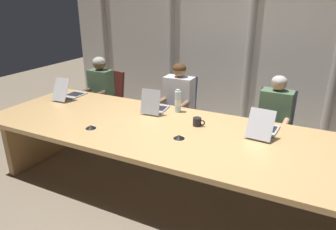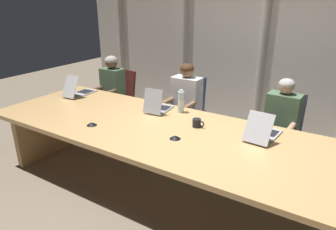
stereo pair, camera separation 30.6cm
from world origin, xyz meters
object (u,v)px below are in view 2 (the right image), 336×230
object	(u,v)px
conference_mic_left_side	(92,124)
water_bottle_primary	(181,102)
office_chair_left_mid	(186,119)
person_center	(279,123)
laptop_center	(263,132)
person_left_mid	(183,102)
coffee_mug_far	(197,123)
laptop_left_mid	(158,106)
office_chair_center	(279,141)
conference_mic_middle	(175,137)
office_chair_left_end	(118,105)
person_left_end	(109,88)
laptop_left_end	(80,91)

from	to	relation	value
conference_mic_left_side	water_bottle_primary	bearing A→B (deg)	54.43
office_chair_left_mid	person_center	bearing A→B (deg)	74.30
water_bottle_primary	conference_mic_left_side	bearing A→B (deg)	-125.57
laptop_center	person_left_mid	size ratio (longest dim) A/B	0.41
coffee_mug_far	person_left_mid	bearing A→B (deg)	127.47
laptop_left_mid	office_chair_center	xyz separation A→B (m)	(1.27, 0.77, -0.44)
water_bottle_primary	coffee_mug_far	distance (m)	0.47
office_chair_left_mid	water_bottle_primary	xyz separation A→B (m)	(0.29, -0.66, 0.50)
conference_mic_middle	laptop_center	bearing A→B (deg)	35.13
office_chair_left_end	person_left_end	distance (m)	0.36
office_chair_left_end	conference_mic_middle	world-z (taller)	office_chair_left_end
office_chair_left_mid	conference_mic_left_side	distance (m)	1.59
coffee_mug_far	conference_mic_middle	world-z (taller)	coffee_mug_far
office_chair_left_end	person_center	xyz separation A→B (m)	(2.59, -0.16, 0.31)
laptop_left_mid	conference_mic_left_side	world-z (taller)	laptop_left_mid
office_chair_left_mid	water_bottle_primary	world-z (taller)	water_bottle_primary
office_chair_center	water_bottle_primary	size ratio (longest dim) A/B	3.33
person_left_mid	laptop_left_end	bearing A→B (deg)	-62.90
laptop_left_mid	office_chair_left_mid	xyz separation A→B (m)	(-0.04, 0.77, -0.44)
office_chair_center	laptop_left_mid	bearing A→B (deg)	-59.42
office_chair_left_end	conference_mic_middle	bearing A→B (deg)	64.00
person_left_mid	person_center	distance (m)	1.28
laptop_left_end	office_chair_left_mid	world-z (taller)	laptop_left_end
coffee_mug_far	laptop_center	bearing A→B (deg)	10.76
person_center	conference_mic_middle	xyz separation A→B (m)	(-0.71, -1.16, 0.10)
office_chair_left_mid	conference_mic_left_side	xyz separation A→B (m)	(-0.32, -1.51, 0.39)
office_chair_center	conference_mic_middle	bearing A→B (deg)	-28.68
laptop_left_mid	laptop_center	bearing A→B (deg)	-98.31
office_chair_left_end	person_left_mid	bearing A→B (deg)	92.51
coffee_mug_far	conference_mic_middle	bearing A→B (deg)	-96.98
office_chair_center	person_left_mid	world-z (taller)	person_left_mid
office_chair_left_end	conference_mic_left_side	world-z (taller)	office_chair_left_end
office_chair_left_end	person_center	world-z (taller)	person_center
laptop_left_mid	conference_mic_left_side	distance (m)	0.82
laptop_left_end	person_center	world-z (taller)	person_center
coffee_mug_far	office_chair_left_end	bearing A→B (deg)	153.69
person_left_end	conference_mic_middle	size ratio (longest dim) A/B	10.49
laptop_left_end	coffee_mug_far	bearing A→B (deg)	-97.44
laptop_left_mid	laptop_left_end	bearing A→B (deg)	85.77
person_left_mid	conference_mic_left_side	size ratio (longest dim) A/B	10.70
person_left_end	person_left_mid	bearing A→B (deg)	91.31
laptop_left_end	office_chair_left_mid	xyz separation A→B (m)	(1.25, 0.80, -0.43)
office_chair_left_end	person_left_end	xyz separation A→B (m)	(-0.03, -0.16, 0.32)
laptop_left_mid	person_left_mid	size ratio (longest dim) A/B	0.34
laptop_left_mid	office_chair_left_mid	size ratio (longest dim) A/B	0.42
conference_mic_middle	water_bottle_primary	bearing A→B (deg)	115.55
laptop_center	person_left_end	size ratio (longest dim) A/B	0.42
office_chair_left_end	person_center	size ratio (longest dim) A/B	0.78
office_chair_left_mid	conference_mic_left_side	bearing A→B (deg)	-20.59
laptop_center	person_left_mid	world-z (taller)	person_left_mid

